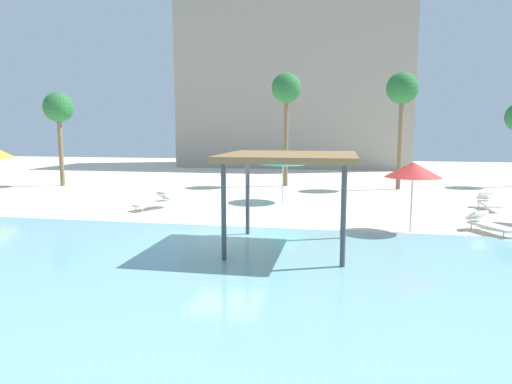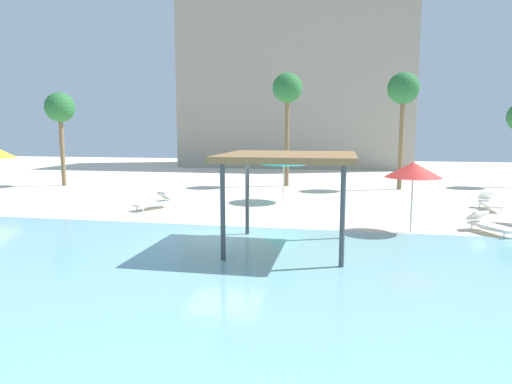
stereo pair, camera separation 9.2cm
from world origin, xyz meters
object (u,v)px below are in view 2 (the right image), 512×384
(palm_tree_1, at_px, (60,109))
(palm_tree_2, at_px, (403,91))
(shade_pavilion, at_px, (289,160))
(beach_umbrella_teal_1, at_px, (284,158))
(beach_umbrella_red_3, at_px, (413,170))
(lounge_chair_4, at_px, (155,202))
(lounge_chair_0, at_px, (489,202))
(palm_tree_0, at_px, (287,91))
(lounge_chair_2, at_px, (489,224))

(palm_tree_1, relative_size, palm_tree_2, 0.85)
(shade_pavilion, height_order, beach_umbrella_teal_1, shade_pavilion)
(beach_umbrella_red_3, distance_m, lounge_chair_4, 11.50)
(lounge_chair_0, distance_m, palm_tree_2, 9.23)
(lounge_chair_0, xyz_separation_m, palm_tree_0, (-10.28, 6.96, 5.75))
(lounge_chair_2, xyz_separation_m, lounge_chair_4, (-13.71, 2.43, 0.00))
(beach_umbrella_red_3, height_order, palm_tree_0, palm_tree_0)
(lounge_chair_4, height_order, palm_tree_0, palm_tree_0)
(shade_pavilion, relative_size, lounge_chair_0, 2.07)
(beach_umbrella_teal_1, xyz_separation_m, lounge_chair_2, (8.13, -5.58, -1.92))
(shade_pavilion, relative_size, beach_umbrella_red_3, 1.56)
(palm_tree_0, xyz_separation_m, palm_tree_2, (7.05, -0.38, -0.16))
(palm_tree_0, height_order, palm_tree_1, palm_tree_0)
(palm_tree_1, bearing_deg, shade_pavilion, -38.61)
(palm_tree_0, bearing_deg, palm_tree_2, -3.08)
(beach_umbrella_teal_1, relative_size, palm_tree_0, 0.36)
(beach_umbrella_red_3, relative_size, palm_tree_2, 0.36)
(lounge_chair_0, height_order, palm_tree_0, palm_tree_0)
(shade_pavilion, height_order, beach_umbrella_red_3, shade_pavilion)
(lounge_chair_2, xyz_separation_m, palm_tree_0, (-8.79, 12.16, 5.75))
(palm_tree_0, bearing_deg, beach_umbrella_red_3, -64.18)
(beach_umbrella_red_3, distance_m, palm_tree_1, 22.90)
(lounge_chair_2, height_order, palm_tree_1, palm_tree_1)
(beach_umbrella_teal_1, xyz_separation_m, beach_umbrella_red_3, (5.40, -5.95, 0.01))
(shade_pavilion, bearing_deg, lounge_chair_2, 27.69)
(shade_pavilion, xyz_separation_m, lounge_chair_4, (-6.94, 5.98, -2.43))
(lounge_chair_0, xyz_separation_m, lounge_chair_4, (-15.21, -2.77, 0.00))
(shade_pavilion, xyz_separation_m, palm_tree_1, (-16.42, 13.11, 2.19))
(beach_umbrella_red_3, height_order, lounge_chair_2, beach_umbrella_red_3)
(palm_tree_2, bearing_deg, beach_umbrella_teal_1, -135.89)
(shade_pavilion, height_order, palm_tree_2, palm_tree_2)
(lounge_chair_2, distance_m, palm_tree_2, 13.16)
(shade_pavilion, relative_size, beach_umbrella_teal_1, 1.53)
(lounge_chair_4, relative_size, palm_tree_1, 0.32)
(palm_tree_1, bearing_deg, lounge_chair_0, -10.02)
(lounge_chair_2, relative_size, lounge_chair_4, 1.00)
(lounge_chair_2, height_order, palm_tree_2, palm_tree_2)
(lounge_chair_2, height_order, palm_tree_0, palm_tree_0)
(beach_umbrella_red_3, xyz_separation_m, lounge_chair_0, (4.22, 5.56, -1.92))
(lounge_chair_4, bearing_deg, lounge_chair_2, 108.50)
(shade_pavilion, height_order, lounge_chair_0, shade_pavilion)
(shade_pavilion, xyz_separation_m, beach_umbrella_teal_1, (-1.35, 9.14, -0.51))
(palm_tree_0, distance_m, palm_tree_1, 14.69)
(lounge_chair_4, distance_m, palm_tree_1, 12.73)
(beach_umbrella_red_3, relative_size, palm_tree_0, 0.35)
(lounge_chair_0, bearing_deg, shade_pavilion, -42.04)
(palm_tree_2, bearing_deg, beach_umbrella_red_3, -94.66)
(lounge_chair_2, bearing_deg, palm_tree_2, 160.01)
(shade_pavilion, relative_size, lounge_chair_2, 2.02)
(beach_umbrella_teal_1, height_order, beach_umbrella_red_3, beach_umbrella_teal_1)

